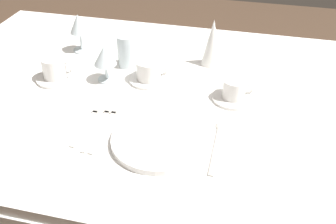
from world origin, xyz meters
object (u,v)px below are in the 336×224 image
Objects in this scene: napkin_folded at (213,43)px; coffee_cup_right at (235,88)px; wine_glass_centre at (105,57)px; drink_tumbler at (126,51)px; coffee_cup_left at (56,67)px; fork_salad at (88,123)px; wine_glass_left at (79,26)px; coffee_cup_far at (149,70)px; spoon_soup at (218,140)px; fork_outer at (106,126)px; dinner_plate at (158,140)px; fork_inner at (99,125)px.

coffee_cup_right is at bearing -64.10° from napkin_folded.
wine_glass_centre is 0.12m from drink_tumbler.
coffee_cup_left is at bearing -170.00° from wine_glass_centre.
fork_salad is 1.35× the size of wine_glass_left.
coffee_cup_far is 0.63× the size of napkin_folded.
drink_tumbler is (-0.38, 0.35, 0.06)m from spoon_soup.
coffee_cup_left is 0.56m from napkin_folded.
fork_outer is 0.33m from spoon_soup.
coffee_cup_far reaches higher than fork_outer.
coffee_cup_far is at bearing 109.79° from dinner_plate.
dinner_plate is 0.34m from coffee_cup_far.
drink_tumbler is at bearing 137.62° from spoon_soup.
coffee_cup_right is 0.64× the size of wine_glass_left.
drink_tumbler is (-0.05, 0.36, 0.06)m from fork_outer.
napkin_folded is (0.34, 0.20, -0.00)m from wine_glass_centre.
dinner_plate is 0.17m from spoon_soup.
dinner_plate is 2.72× the size of coffee_cup_right.
drink_tumbler is at bearing 162.17° from coffee_cup_right.
wine_glass_centre is at bearing -107.53° from drink_tumbler.
dinner_plate is 0.23m from fork_salad.
spoon_soup is 1.75× the size of wine_glass_centre.
dinner_plate is 0.46m from drink_tumbler.
wine_glass_left is at bearing 160.59° from drink_tumbler.
coffee_cup_right is (0.41, 0.23, 0.04)m from fork_salad.
fork_inner is at bearing -60.79° from wine_glass_left.
fork_inner is 0.28m from wine_glass_centre.
fork_salad is 1.16× the size of napkin_folded.
dinner_plate is 2.00× the size of wine_glass_centre.
coffee_cup_right is at bearing 83.81° from spoon_soup.
coffee_cup_right is 0.81× the size of drink_tumbler.
fork_inner is 0.51m from wine_glass_left.
spoon_soup is (0.16, 0.05, -0.01)m from dinner_plate.
coffee_cup_left is at bearing 137.79° from fork_inner.
wine_glass_left is (-0.00, 0.22, 0.06)m from coffee_cup_left.
spoon_soup reaches higher than fork_salad.
napkin_folded is (0.08, 0.48, 0.08)m from dinner_plate.
wine_glass_left reaches higher than coffee_cup_left.
fork_salad is 0.31m from coffee_cup_far.
spoon_soup is 1.91× the size of drink_tumbler.
drink_tumbler is (-0.03, 0.36, 0.06)m from fork_inner.
wine_glass_centre reaches higher than dinner_plate.
dinner_plate reaches higher than spoon_soup.
coffee_cup_right is 0.24m from napkin_folded.
wine_glass_left reaches higher than coffee_cup_far.
coffee_cup_right is at bearing 33.30° from fork_outer.
napkin_folded reaches higher than drink_tumbler.
fork_salad is at bearing 175.70° from fork_inner.
fork_salad is at bearing 178.24° from fork_outer.
coffee_cup_right is (0.19, 0.26, 0.03)m from dinner_plate.
spoon_soup is 1.30× the size of napkin_folded.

